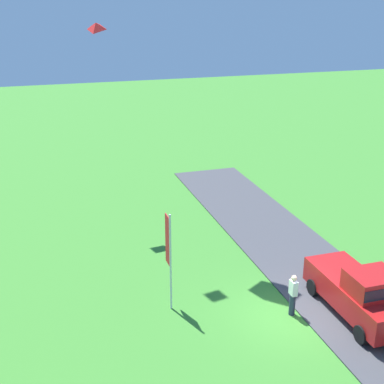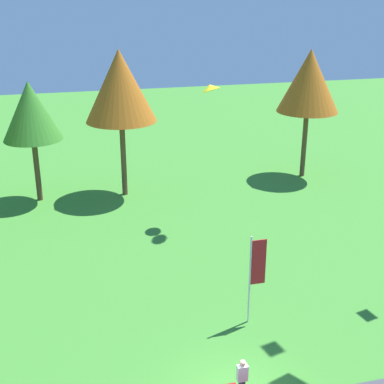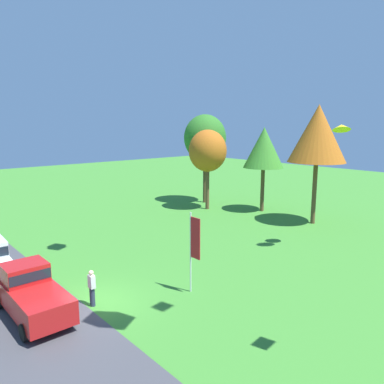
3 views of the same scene
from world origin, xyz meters
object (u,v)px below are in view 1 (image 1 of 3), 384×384
kite_diamond_trailing_tail (96,26)px  car_pickup_by_flagpole (361,292)px  flag_banner (169,248)px  person_watching_sky (293,295)px

kite_diamond_trailing_tail → car_pickup_by_flagpole: bearing=-148.9°
car_pickup_by_flagpole → flag_banner: flag_banner is taller
car_pickup_by_flagpole → kite_diamond_trailing_tail: (12.73, 7.69, 9.10)m
kite_diamond_trailing_tail → flag_banner: bearing=-174.4°
car_pickup_by_flagpole → kite_diamond_trailing_tail: 17.44m
person_watching_sky → flag_banner: (2.04, 4.36, 1.68)m
person_watching_sky → flag_banner: bearing=64.9°
flag_banner → kite_diamond_trailing_tail: 12.44m
person_watching_sky → flag_banner: size_ratio=0.42×
car_pickup_by_flagpole → flag_banner: size_ratio=1.24×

